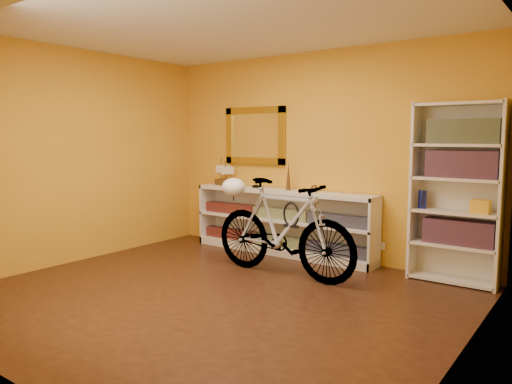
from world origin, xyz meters
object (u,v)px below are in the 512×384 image
Objects in this scene: bicycle at (283,228)px; helmet at (233,187)px; bookcase at (456,193)px; console_unit at (282,222)px.

bicycle is 6.48× the size of helmet.
bookcase is 1.85m from bicycle.
bookcase is at bearing 20.86° from helmet.
console_unit is 2.21m from bookcase.
console_unit is 1.37× the size of bookcase.
helmet is at bearing -159.14° from bookcase.
bookcase is 2.44m from helmet.
bicycle is at bearing -150.90° from bookcase.
bicycle is 0.81m from helmet.
helmet reaches higher than console_unit.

